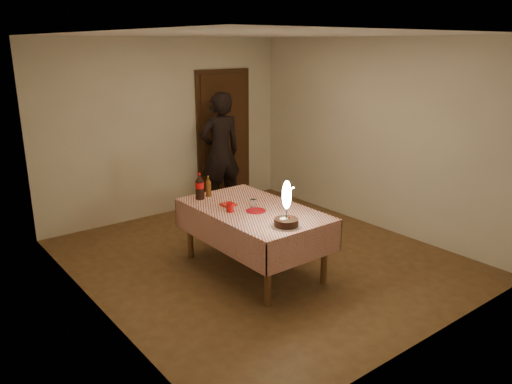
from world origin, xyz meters
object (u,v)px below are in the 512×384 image
birthday_cake (286,214)px  red_plate (256,211)px  dining_table (253,217)px  red_cup (230,207)px  clear_cup (253,203)px  photographer (220,152)px  cola_bottle (200,187)px  amber_bottle_left (208,187)px

birthday_cake → red_plate: size_ratio=2.15×
dining_table → red_cup: 0.31m
birthday_cake → red_cup: birthday_cake is taller
red_plate → red_cup: red_cup is taller
clear_cup → photographer: 2.22m
red_plate → clear_cup: 0.15m
dining_table → birthday_cake: 0.70m
red_cup → cola_bottle: size_ratio=0.31×
amber_bottle_left → photographer: size_ratio=0.14×
cola_bottle → amber_bottle_left: cola_bottle is taller
dining_table → cola_bottle: (-0.28, 0.66, 0.25)m
clear_cup → cola_bottle: size_ratio=0.28×
red_cup → photographer: (1.22, 1.99, 0.12)m
cola_bottle → amber_bottle_left: bearing=11.9°
red_cup → photographer: size_ratio=0.05×
red_plate → cola_bottle: cola_bottle is taller
red_cup → cola_bottle: bearing=91.4°
dining_table → clear_cup: clear_cup is taller
birthday_cake → cola_bottle: 1.33m
red_plate → amber_bottle_left: (-0.11, 0.78, 0.11)m
red_cup → amber_bottle_left: 0.64m
dining_table → amber_bottle_left: bearing=101.7°
clear_cup → photographer: size_ratio=0.05×
red_plate → birthday_cake: bearing=-95.0°
red_plate → cola_bottle: size_ratio=0.69×
birthday_cake → amber_bottle_left: 1.34m
photographer → red_cup: bearing=-121.4°
red_plate → photographer: 2.36m
birthday_cake → clear_cup: 0.70m
birthday_cake → red_cup: bearing=104.5°
dining_table → red_plate: 0.14m
dining_table → cola_bottle: 0.76m
red_plate → dining_table: bearing=68.9°
birthday_cake → red_cup: size_ratio=4.74×
dining_table → photographer: (0.95, 2.05, 0.27)m
clear_cup → cola_bottle: 0.70m
birthday_cake → cola_bottle: bearing=98.6°
red_cup → clear_cup: bearing=-4.4°
birthday_cake → red_plate: birthday_cake is taller
cola_bottle → photographer: (1.23, 1.39, 0.01)m
amber_bottle_left → clear_cup: bearing=-75.1°
red_cup → amber_bottle_left: amber_bottle_left is taller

